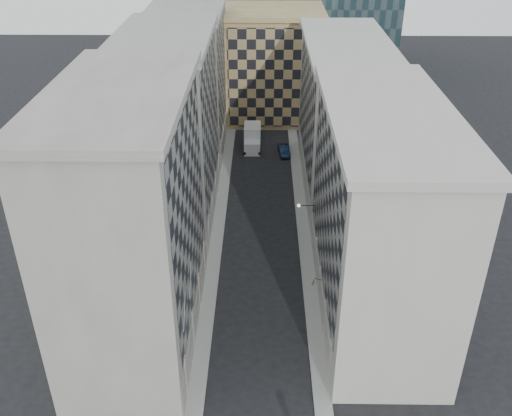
{
  "coord_description": "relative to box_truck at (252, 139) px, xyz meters",
  "views": [
    {
      "loc": [
        0.15,
        -30.59,
        37.35
      ],
      "look_at": [
        -0.4,
        14.16,
        11.53
      ],
      "focal_mm": 40.0,
      "sensor_mm": 36.0,
      "label": 1
    }
  ],
  "objects": [
    {
      "name": "tan_block",
      "position": [
        3.46,
        14.25,
        7.9
      ],
      "size": [
        16.8,
        14.8,
        18.8
      ],
      "color": "#9C8352",
      "rests_on": "ground"
    },
    {
      "name": "box_truck",
      "position": [
        0.0,
        0.0,
        0.0
      ],
      "size": [
        2.62,
        6.41,
        3.52
      ],
      "rotation": [
        0.0,
        0.0,
        0.0
      ],
      "color": "silver",
      "rests_on": "ground"
    },
    {
      "name": "sidewalk_west",
      "position": [
        -3.79,
        -23.64,
        -1.46
      ],
      "size": [
        1.5,
        100.0,
        0.15
      ],
      "primitive_type": "cube",
      "color": "#969691",
      "rests_on": "ground"
    },
    {
      "name": "bldg_right_a",
      "position": [
        12.34,
        -38.64,
        8.79
      ],
      "size": [
        10.8,
        26.8,
        20.7
      ],
      "color": "#B1ADA2",
      "rests_on": "ground"
    },
    {
      "name": "bracket_lamp",
      "position": [
        5.84,
        -29.64,
        4.67
      ],
      "size": [
        1.98,
        0.36,
        0.36
      ],
      "color": "black",
      "rests_on": "ground"
    },
    {
      "name": "bldg_right_b",
      "position": [
        12.36,
        -11.64,
        8.32
      ],
      "size": [
        10.8,
        28.8,
        19.7
      ],
      "color": "#B1ADA2",
      "rests_on": "ground"
    },
    {
      "name": "flagpoles_left",
      "position": [
        -4.44,
        -47.64,
        6.47
      ],
      "size": [
        0.1,
        6.33,
        2.33
      ],
      "color": "gray",
      "rests_on": "ground"
    },
    {
      "name": "shop_sign",
      "position": [
        6.63,
        -40.32,
        2.31
      ],
      "size": [
        0.98,
        0.59,
        0.7
      ],
      "rotation": [
        0.0,
        0.0,
        -0.43
      ],
      "color": "black",
      "rests_on": "ground"
    },
    {
      "name": "bldg_left_a",
      "position": [
        -9.42,
        -42.64,
        10.29
      ],
      "size": [
        10.8,
        22.8,
        23.7
      ],
      "color": "gray",
      "rests_on": "ground"
    },
    {
      "name": "dark_car",
      "position": [
        4.96,
        -2.67,
        -0.82
      ],
      "size": [
        1.99,
        4.47,
        1.42
      ],
      "primitive_type": "imported",
      "rotation": [
        0.0,
        0.0,
        0.11
      ],
      "color": "#0E1D36",
      "rests_on": "ground"
    },
    {
      "name": "bldg_left_b",
      "position": [
        -9.42,
        -20.64,
        9.79
      ],
      "size": [
        10.8,
        22.8,
        22.7
      ],
      "color": "gray",
      "rests_on": "ground"
    },
    {
      "name": "bldg_left_c",
      "position": [
        -9.42,
        1.36,
        9.29
      ],
      "size": [
        10.8,
        22.8,
        21.7
      ],
      "color": "gray",
      "rests_on": "ground"
    },
    {
      "name": "sidewalk_east",
      "position": [
        6.71,
        -23.64,
        -1.46
      ],
      "size": [
        1.5,
        100.0,
        0.15
      ],
      "primitive_type": "cube",
      "color": "#969691",
      "rests_on": "ground"
    }
  ]
}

